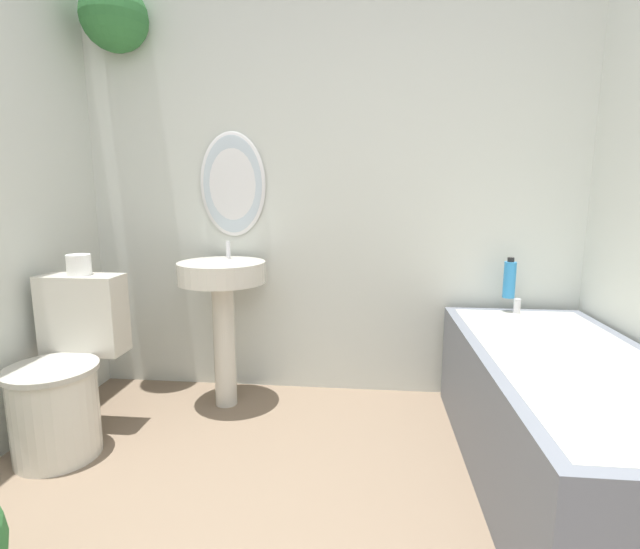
% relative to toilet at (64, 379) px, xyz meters
% --- Properties ---
extents(wall_back, '(2.95, 0.36, 2.40)m').
position_rel_toilet_xyz_m(wall_back, '(1.04, 0.80, 0.96)').
color(wall_back, silver).
rests_on(wall_back, ground_plane).
extents(toilet, '(0.39, 0.55, 0.79)m').
position_rel_toilet_xyz_m(toilet, '(0.00, 0.00, 0.00)').
color(toilet, beige).
rests_on(toilet, ground_plane).
extents(pedestal_sink, '(0.47, 0.47, 0.91)m').
position_rel_toilet_xyz_m(pedestal_sink, '(0.60, 0.51, 0.31)').
color(pedestal_sink, beige).
rests_on(pedestal_sink, ground_plane).
extents(bathtub, '(0.73, 1.61, 0.62)m').
position_rel_toilet_xyz_m(bathtub, '(2.19, -0.07, -0.05)').
color(bathtub, slate).
rests_on(bathtub, ground_plane).
extents(shampoo_bottle, '(0.06, 0.06, 0.22)m').
position_rel_toilet_xyz_m(shampoo_bottle, '(2.15, 0.66, 0.39)').
color(shampoo_bottle, '#2D84C6').
rests_on(shampoo_bottle, bathtub).
extents(toilet_paper_roll, '(0.11, 0.11, 0.10)m').
position_rel_toilet_xyz_m(toilet_paper_roll, '(0.00, 0.18, 0.51)').
color(toilet_paper_roll, white).
rests_on(toilet_paper_roll, toilet).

